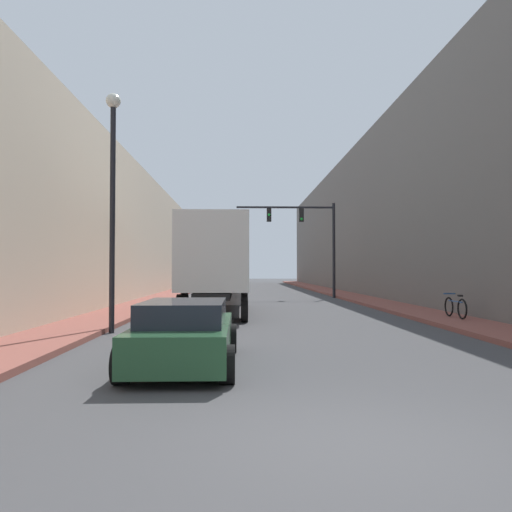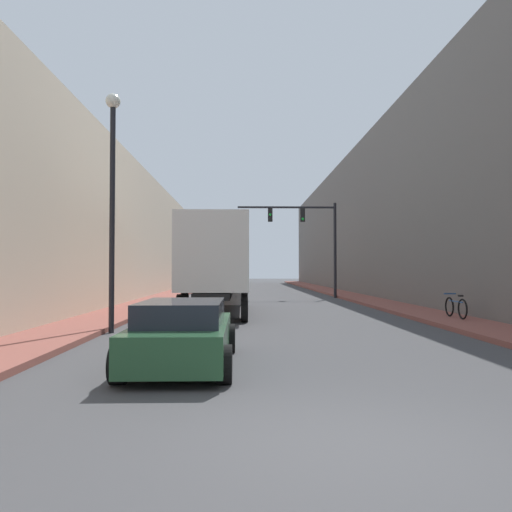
# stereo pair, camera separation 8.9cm
# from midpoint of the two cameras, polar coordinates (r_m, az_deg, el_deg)

# --- Properties ---
(ground_plane) EXTENTS (200.00, 200.00, 0.00)m
(ground_plane) POSITION_cam_midpoint_polar(r_m,az_deg,el_deg) (5.68, 10.95, -20.78)
(ground_plane) COLOR #424244
(sidewalk_right) EXTENTS (2.16, 80.00, 0.15)m
(sidewalk_right) POSITION_cam_midpoint_polar(r_m,az_deg,el_deg) (36.05, 10.13, -4.42)
(sidewalk_right) COLOR brown
(sidewalk_right) RESTS_ON ground
(sidewalk_left) EXTENTS (2.16, 80.00, 0.15)m
(sidewalk_left) POSITION_cam_midpoint_polar(r_m,az_deg,el_deg) (35.64, -10.03, -4.45)
(sidewalk_left) COLOR brown
(sidewalk_left) RESTS_ON ground
(building_right) EXTENTS (6.00, 80.00, 11.23)m
(building_right) POSITION_cam_midpoint_polar(r_m,az_deg,el_deg) (37.25, 16.25, 4.24)
(building_right) COLOR #66605B
(building_right) RESTS_ON ground
(building_left) EXTENTS (6.00, 80.00, 8.28)m
(building_left) POSITION_cam_midpoint_polar(r_m,az_deg,el_deg) (36.48, -16.36, 2.05)
(building_left) COLOR beige
(building_left) RESTS_ON ground
(semi_truck) EXTENTS (2.58, 12.18, 3.90)m
(semi_truck) POSITION_cam_midpoint_polar(r_m,az_deg,el_deg) (22.65, -4.42, -0.76)
(semi_truck) COLOR silver
(semi_truck) RESTS_ON ground
(sedan_car) EXTENTS (1.98, 4.40, 1.27)m
(sedan_car) POSITION_cam_midpoint_polar(r_m,az_deg,el_deg) (9.92, -8.36, -8.80)
(sedan_car) COLOR #234C2D
(sedan_car) RESTS_ON ground
(traffic_signal_gantry) EXTENTS (6.60, 0.35, 6.34)m
(traffic_signal_gantry) POSITION_cam_midpoint_polar(r_m,az_deg,el_deg) (33.49, 6.17, 2.75)
(traffic_signal_gantry) COLOR black
(traffic_signal_gantry) RESTS_ON ground
(street_lamp) EXTENTS (0.44, 0.44, 7.15)m
(street_lamp) POSITION_cam_midpoint_polar(r_m,az_deg,el_deg) (15.63, -16.22, 8.37)
(street_lamp) COLOR black
(street_lamp) RESTS_ON ground
(parked_bicycle) EXTENTS (0.44, 1.82, 0.86)m
(parked_bicycle) POSITION_cam_midpoint_polar(r_m,az_deg,el_deg) (19.28, 21.71, -5.46)
(parked_bicycle) COLOR black
(parked_bicycle) RESTS_ON sidewalk_right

